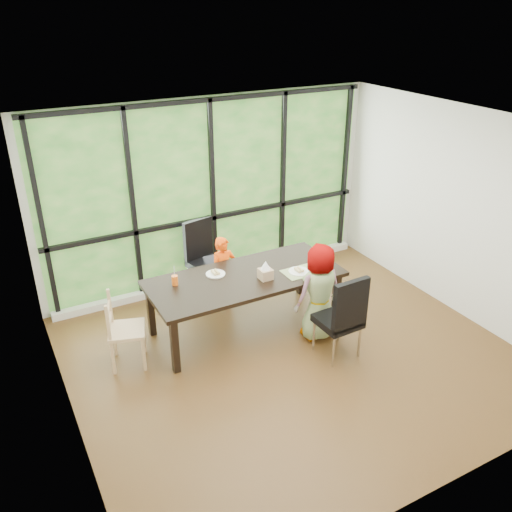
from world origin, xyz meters
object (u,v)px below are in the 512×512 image
(plate_far, at_px, (216,274))
(tissue_box, at_px, (265,274))
(child_toddler, at_px, (224,273))
(orange_cup, at_px, (175,280))
(chair_window_leather, at_px, (207,259))
(chair_interior_leather, at_px, (338,315))
(plate_near, at_px, (299,271))
(white_mug, at_px, (319,253))
(dining_table, at_px, (245,302))
(child_older, at_px, (319,292))
(green_cup, at_px, (323,265))
(chair_end_beech, at_px, (127,330))

(plate_far, distance_m, tissue_box, 0.63)
(child_toddler, xyz_separation_m, orange_cup, (-0.84, -0.42, 0.30))
(chair_window_leather, distance_m, chair_interior_leather, 2.20)
(chair_interior_leather, bearing_deg, orange_cup, -40.51)
(chair_window_leather, bearing_deg, plate_near, -74.13)
(white_mug, bearing_deg, dining_table, -177.21)
(white_mug, bearing_deg, child_older, -123.93)
(dining_table, height_order, green_cup, green_cup)
(white_mug, bearing_deg, child_toddler, 153.44)
(child_toddler, relative_size, tissue_box, 6.70)
(chair_window_leather, distance_m, chair_end_beech, 1.82)
(plate_far, bearing_deg, chair_end_beech, -169.27)
(child_older, relative_size, white_mug, 15.71)
(chair_end_beech, xyz_separation_m, child_toddler, (1.52, 0.64, 0.06))
(chair_window_leather, xyz_separation_m, child_toddler, (0.06, -0.43, -0.03))
(chair_interior_leather, bearing_deg, plate_far, -52.86)
(chair_window_leather, height_order, plate_near, chair_window_leather)
(child_older, bearing_deg, white_mug, -124.61)
(chair_end_beech, xyz_separation_m, plate_near, (2.17, -0.20, 0.31))
(chair_window_leather, xyz_separation_m, plate_near, (0.71, -1.28, 0.22))
(dining_table, distance_m, orange_cup, 0.97)
(plate_far, bearing_deg, white_mug, -6.34)
(chair_end_beech, height_order, plate_near, chair_end_beech)
(child_toddler, bearing_deg, dining_table, -93.58)
(chair_window_leather, height_order, tissue_box, chair_window_leather)
(dining_table, distance_m, chair_end_beech, 1.53)
(chair_interior_leather, relative_size, green_cup, 8.86)
(dining_table, distance_m, plate_far, 0.53)
(dining_table, relative_size, chair_interior_leather, 2.23)
(plate_near, height_order, tissue_box, tissue_box)
(dining_table, bearing_deg, plate_far, 144.33)
(green_cup, xyz_separation_m, white_mug, (0.19, 0.35, -0.02))
(dining_table, height_order, plate_far, plate_far)
(chair_end_beech, xyz_separation_m, orange_cup, (0.69, 0.23, 0.36))
(chair_window_leather, bearing_deg, orange_cup, -145.62)
(child_toddler, xyz_separation_m, green_cup, (0.96, -0.92, 0.30))
(child_older, bearing_deg, plate_near, -80.72)
(plate_far, bearing_deg, plate_near, -24.58)
(chair_window_leather, relative_size, orange_cup, 9.04)
(orange_cup, bearing_deg, dining_table, -14.13)
(chair_interior_leather, height_order, chair_end_beech, chair_interior_leather)
(chair_window_leather, height_order, child_older, child_older)
(chair_interior_leather, bearing_deg, tissue_box, -61.08)
(chair_window_leather, bearing_deg, tissue_box, -91.52)
(green_cup, bearing_deg, child_older, -129.93)
(plate_far, relative_size, plate_near, 0.93)
(dining_table, relative_size, white_mug, 30.29)
(green_cup, bearing_deg, chair_interior_leather, -110.10)
(chair_end_beech, distance_m, tissue_box, 1.76)
(plate_far, xyz_separation_m, green_cup, (1.26, -0.51, 0.05))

